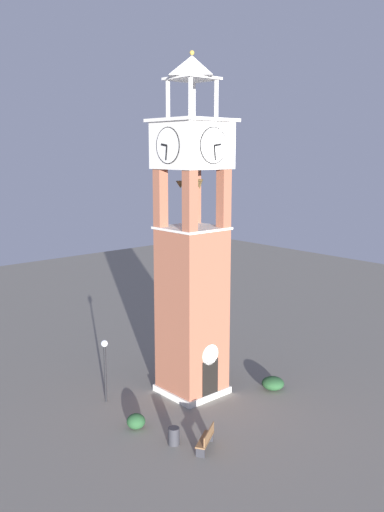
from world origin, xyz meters
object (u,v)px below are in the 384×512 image
(lamp_post, at_px, (105,358))
(trash_bin, at_px, (174,436))
(park_bench, at_px, (206,439))
(clock_tower, at_px, (192,262))

(lamp_post, height_order, trash_bin, lamp_post)
(lamp_post, bearing_deg, park_bench, -84.32)
(park_bench, xyz_separation_m, lamp_post, (-0.70, 7.04, 1.91))
(park_bench, bearing_deg, lamp_post, 95.68)
(clock_tower, height_order, lamp_post, clock_tower)
(clock_tower, distance_m, park_bench, 9.10)
(clock_tower, distance_m, lamp_post, 6.79)
(park_bench, height_order, lamp_post, lamp_post)
(clock_tower, distance_m, trash_bin, 8.91)
(clock_tower, xyz_separation_m, lamp_post, (-4.21, 2.11, -4.89))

